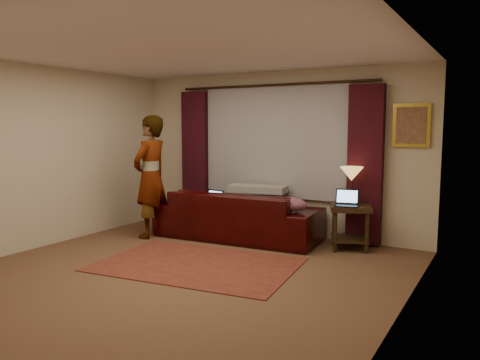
% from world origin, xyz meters
% --- Properties ---
extents(floor, '(5.00, 5.00, 0.01)m').
position_xyz_m(floor, '(0.00, 0.00, -0.01)').
color(floor, brown).
rests_on(floor, ground).
extents(ceiling, '(5.00, 5.00, 0.02)m').
position_xyz_m(ceiling, '(0.00, 0.00, 2.60)').
color(ceiling, silver).
rests_on(ceiling, ground).
extents(wall_back, '(5.00, 0.02, 2.60)m').
position_xyz_m(wall_back, '(0.00, 2.50, 1.30)').
color(wall_back, beige).
rests_on(wall_back, ground).
extents(wall_left, '(0.02, 5.00, 2.60)m').
position_xyz_m(wall_left, '(-2.50, 0.00, 1.30)').
color(wall_left, beige).
rests_on(wall_left, ground).
extents(wall_right, '(0.02, 5.00, 2.60)m').
position_xyz_m(wall_right, '(2.50, 0.00, 1.30)').
color(wall_right, beige).
rests_on(wall_right, ground).
extents(sheer_curtain, '(2.50, 0.05, 1.80)m').
position_xyz_m(sheer_curtain, '(0.00, 2.44, 1.50)').
color(sheer_curtain, '#9999A1').
rests_on(sheer_curtain, wall_back).
extents(drape_left, '(0.50, 0.14, 2.30)m').
position_xyz_m(drape_left, '(-1.50, 2.39, 1.18)').
color(drape_left, black).
rests_on(drape_left, floor).
extents(drape_right, '(0.50, 0.14, 2.30)m').
position_xyz_m(drape_right, '(1.50, 2.39, 1.18)').
color(drape_right, black).
rests_on(drape_right, floor).
extents(curtain_rod, '(0.04, 0.04, 3.40)m').
position_xyz_m(curtain_rod, '(0.00, 2.39, 2.38)').
color(curtain_rod, black).
rests_on(curtain_rod, wall_back).
extents(picture_frame, '(0.50, 0.04, 0.60)m').
position_xyz_m(picture_frame, '(2.10, 2.47, 1.75)').
color(picture_frame, gold).
rests_on(picture_frame, wall_back).
extents(sofa, '(2.62, 1.29, 1.03)m').
position_xyz_m(sofa, '(-0.30, 1.82, 0.51)').
color(sofa, black).
rests_on(sofa, floor).
extents(throw_blanket, '(0.95, 0.50, 0.11)m').
position_xyz_m(throw_blanket, '(-0.11, 2.11, 1.03)').
color(throw_blanket, gray).
rests_on(throw_blanket, sofa).
extents(clothing_pile, '(0.49, 0.38, 0.20)m').
position_xyz_m(clothing_pile, '(0.62, 1.74, 0.62)').
color(clothing_pile, '#7D4356').
rests_on(clothing_pile, sofa).
extents(laptop_sofa, '(0.35, 0.38, 0.22)m').
position_xyz_m(laptop_sofa, '(-0.68, 1.63, 0.62)').
color(laptop_sofa, black).
rests_on(laptop_sofa, sofa).
extents(area_rug, '(2.63, 1.92, 0.01)m').
position_xyz_m(area_rug, '(-0.03, 0.35, 0.01)').
color(area_rug, brown).
rests_on(area_rug, floor).
extents(end_table, '(0.71, 0.71, 0.64)m').
position_xyz_m(end_table, '(1.40, 2.07, 0.32)').
color(end_table, black).
rests_on(end_table, floor).
extents(tiffany_lamp, '(0.46, 0.46, 0.53)m').
position_xyz_m(tiffany_lamp, '(1.37, 2.17, 0.90)').
color(tiffany_lamp, olive).
rests_on(tiffany_lamp, end_table).
extents(laptop_table, '(0.38, 0.40, 0.23)m').
position_xyz_m(laptop_table, '(1.39, 1.92, 0.75)').
color(laptop_table, black).
rests_on(laptop_table, end_table).
extents(person, '(0.58, 0.58, 1.90)m').
position_xyz_m(person, '(-1.53, 1.22, 0.95)').
color(person, gray).
rests_on(person, floor).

